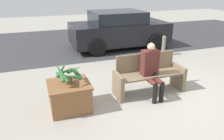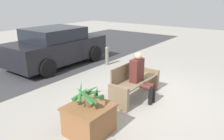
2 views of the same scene
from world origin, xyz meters
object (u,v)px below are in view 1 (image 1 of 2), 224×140
person_seated (151,68)px  planter_box (70,95)px  bench (149,75)px  potted_plant (68,73)px  parked_car (119,30)px  bollard_post (164,45)px

person_seated → planter_box: bearing=178.5°
bench → potted_plant: size_ratio=2.95×
bench → parked_car: size_ratio=0.44×
planter_box → parked_car: parked_car is taller
bench → potted_plant: 1.94m
bench → person_seated: 0.32m
bollard_post → parked_car: bearing=124.8°
person_seated → potted_plant: person_seated is taller
bench → potted_plant: potted_plant is taller
potted_plant → parked_car: size_ratio=0.15×
planter_box → parked_car: 4.97m
bench → person_seated: (-0.05, -0.19, 0.25)m
bench → bollard_post: bearing=50.9°
planter_box → potted_plant: 0.50m
potted_plant → parked_car: 4.94m
bollard_post → bench: bearing=-129.1°
planter_box → potted_plant: (0.01, 0.00, 0.50)m
potted_plant → bollard_post: potted_plant is taller
potted_plant → bollard_post: (3.83, 2.52, -0.42)m
person_seated → parked_car: (0.87, 4.18, 0.04)m
potted_plant → bollard_post: 4.61m
bench → bollard_post: size_ratio=2.31×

